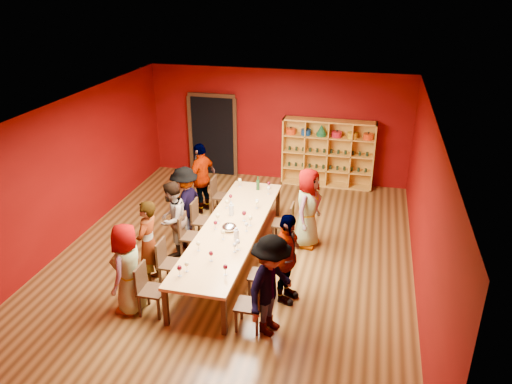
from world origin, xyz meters
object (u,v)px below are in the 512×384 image
at_px(chair_person_left_0, 148,287).
at_px(chair_person_left_4, 218,193).
at_px(chair_person_right_0, 254,302).
at_px(chair_person_left_3, 200,218).
at_px(chair_person_right_3, 286,221).
at_px(person_left_1, 148,243).
at_px(chair_person_left_1, 167,261).
at_px(tasting_table, 232,229).
at_px(chair_person_right_1, 266,273).
at_px(person_right_0, 271,286).
at_px(person_right_3, 308,208).
at_px(shelving_unit, 328,150).
at_px(person_left_2, 172,219).
at_px(spittoon_bowl, 229,227).
at_px(chair_person_left_2, 188,233).
at_px(person_left_3, 185,203).
at_px(person_left_0, 128,269).
at_px(person_right_1, 286,259).
at_px(person_left_4, 202,178).
at_px(wine_bottle, 258,185).

height_order(chair_person_left_0, chair_person_left_4, same).
height_order(chair_person_left_4, chair_person_right_0, same).
bearing_deg(chair_person_left_3, chair_person_right_3, 8.83).
relative_size(person_left_1, chair_person_right_0, 1.84).
height_order(chair_person_left_1, chair_person_left_4, same).
relative_size(tasting_table, chair_person_right_1, 5.06).
xyz_separation_m(chair_person_left_1, chair_person_right_3, (1.82, 2.03, 0.00)).
relative_size(person_right_0, chair_person_right_3, 1.92).
distance_m(chair_person_left_1, person_right_3, 3.05).
bearing_deg(chair_person_left_0, chair_person_left_3, 90.00).
bearing_deg(shelving_unit, person_left_1, -116.21).
bearing_deg(tasting_table, person_right_3, 35.63).
distance_m(person_left_2, spittoon_bowl, 1.24).
xyz_separation_m(chair_person_left_2, chair_person_right_1, (1.82, -1.03, 0.00)).
xyz_separation_m(person_left_1, person_left_3, (0.04, 1.75, -0.01)).
bearing_deg(chair_person_left_2, chair_person_right_1, -29.46).
bearing_deg(chair_person_left_3, person_left_0, -97.14).
height_order(person_left_3, person_right_1, person_right_1).
bearing_deg(person_left_4, person_left_1, 17.68).
bearing_deg(person_right_1, chair_person_right_1, 104.75).
height_order(person_left_0, person_right_0, person_right_0).
relative_size(shelving_unit, person_right_0, 1.41).
bearing_deg(chair_person_right_1, chair_person_left_0, -154.45).
bearing_deg(chair_person_left_1, wine_bottle, 71.33).
relative_size(chair_person_left_4, spittoon_bowl, 3.06).
height_order(person_left_4, person_right_3, person_right_3).
bearing_deg(chair_person_left_2, chair_person_left_1, -90.00).
distance_m(person_left_1, person_right_1, 2.52).
bearing_deg(chair_person_left_2, person_right_0, -42.27).
bearing_deg(chair_person_left_1, person_left_2, 106.74).
height_order(chair_person_left_0, person_left_0, person_left_0).
bearing_deg(chair_person_right_3, chair_person_left_3, -171.17).
height_order(chair_person_left_0, chair_person_left_1, same).
relative_size(chair_person_left_0, person_left_0, 0.56).
xyz_separation_m(chair_person_left_0, person_right_3, (2.25, 2.87, 0.35)).
bearing_deg(person_right_1, chair_person_right_3, 24.65).
xyz_separation_m(person_right_1, chair_person_right_3, (-0.35, 2.00, -0.33)).
bearing_deg(shelving_unit, tasting_table, -107.92).
distance_m(chair_person_left_0, chair_person_left_3, 2.59).
relative_size(person_left_4, chair_person_right_0, 1.91).
bearing_deg(spittoon_bowl, chair_person_left_4, 112.81).
relative_size(chair_person_left_3, person_right_3, 0.52).
height_order(person_left_1, person_left_2, person_left_1).
bearing_deg(wine_bottle, person_right_0, -73.76).
bearing_deg(person_left_3, person_right_1, 63.11).
bearing_deg(chair_person_left_1, chair_person_right_3, 48.17).
bearing_deg(chair_person_right_3, shelving_unit, 81.75).
xyz_separation_m(tasting_table, person_right_0, (1.18, -1.92, 0.15)).
bearing_deg(chair_person_right_0, person_right_1, 68.18).
bearing_deg(person_left_0, chair_person_right_1, 111.98).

